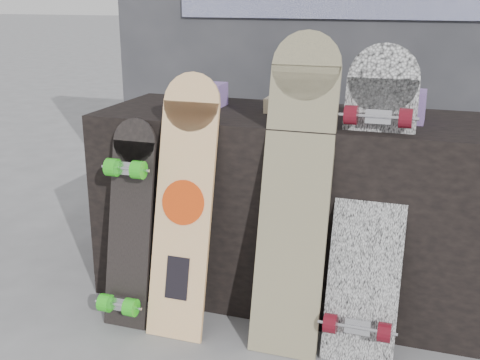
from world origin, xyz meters
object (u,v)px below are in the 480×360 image
(vendor_table, at_px, (289,206))
(skateboard_dark, at_px, (128,224))
(longboard_geisha, at_px, (184,199))
(longboard_cascadia, at_px, (371,198))
(longboard_celtic, at_px, (296,184))

(vendor_table, xyz_separation_m, skateboard_dark, (-0.54, -0.44, 0.01))
(longboard_geisha, relative_size, skateboard_dark, 1.22)
(longboard_geisha, height_order, skateboard_dark, longboard_geisha)
(longboard_cascadia, bearing_deg, vendor_table, 141.35)
(longboard_cascadia, relative_size, skateboard_dark, 1.36)
(longboard_celtic, distance_m, skateboard_dark, 0.68)
(longboard_geisha, bearing_deg, longboard_celtic, 6.11)
(vendor_table, relative_size, longboard_cascadia, 1.44)
(longboard_cascadia, distance_m, skateboard_dark, 0.94)
(skateboard_dark, bearing_deg, longboard_celtic, 8.36)
(vendor_table, height_order, longboard_cascadia, longboard_cascadia)
(vendor_table, xyz_separation_m, longboard_celtic, (0.11, -0.34, 0.21))
(skateboard_dark, bearing_deg, longboard_geisha, 12.57)
(longboard_geisha, xyz_separation_m, longboard_celtic, (0.42, 0.05, 0.09))
(vendor_table, bearing_deg, longboard_geisha, -129.54)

